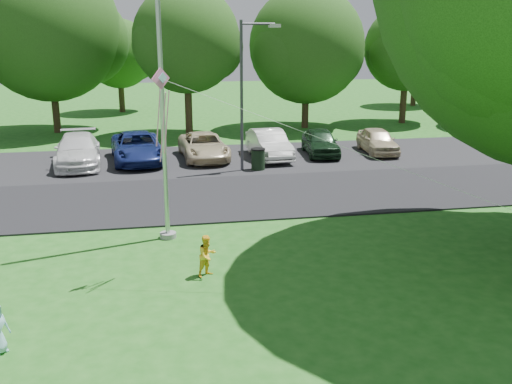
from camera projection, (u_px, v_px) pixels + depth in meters
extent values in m
plane|color=#1D5D18|center=(327.00, 302.00, 13.32)|extent=(120.00, 120.00, 0.00)
cube|color=black|center=(257.00, 195.00, 21.82)|extent=(60.00, 6.00, 0.06)
cube|color=black|center=(232.00, 159.00, 27.97)|extent=(42.00, 7.00, 0.06)
cylinder|color=#B7BABF|center=(161.00, 71.00, 16.07)|extent=(0.14, 0.14, 10.00)
cylinder|color=gray|center=(168.00, 235.00, 17.41)|extent=(0.50, 0.50, 0.16)
cylinder|color=#3F3F44|center=(242.00, 98.00, 24.74)|extent=(0.13, 0.13, 6.55)
cylinder|color=#3F3F44|center=(258.00, 24.00, 24.15)|extent=(1.52, 0.37, 0.09)
cube|color=silver|center=(275.00, 26.00, 24.44)|extent=(0.53, 0.33, 0.15)
cylinder|color=black|center=(258.00, 160.00, 25.63)|extent=(0.60, 0.60, 0.97)
cylinder|color=black|center=(258.00, 149.00, 25.49)|extent=(0.65, 0.65, 0.05)
cylinder|color=#332316|center=(55.00, 107.00, 35.08)|extent=(0.44, 0.44, 3.19)
sphere|color=#193E11|center=(48.00, 29.00, 33.83)|extent=(8.50, 8.50, 8.50)
sphere|color=#193E11|center=(84.00, 40.00, 35.14)|extent=(5.53, 5.53, 5.53)
sphere|color=#193E11|center=(15.00, 37.00, 32.64)|extent=(5.10, 5.10, 5.10)
cylinder|color=#332316|center=(189.00, 106.00, 34.24)|extent=(0.44, 0.44, 3.43)
sphere|color=#193E11|center=(186.00, 39.00, 33.18)|extent=(6.27, 6.27, 6.27)
sphere|color=#193E11|center=(210.00, 47.00, 34.14)|extent=(4.07, 4.07, 4.07)
sphere|color=#193E11|center=(165.00, 45.00, 32.30)|extent=(3.76, 3.76, 3.76)
cylinder|color=#332316|center=(305.00, 107.00, 36.87)|extent=(0.44, 0.44, 2.66)
sphere|color=#193E11|center=(307.00, 46.00, 35.82)|extent=(7.27, 7.27, 7.27)
sphere|color=#193E11|center=(328.00, 54.00, 36.94)|extent=(4.72, 4.72, 4.72)
sphere|color=#193E11|center=(288.00, 52.00, 34.80)|extent=(4.36, 4.36, 4.36)
cylinder|color=#332316|center=(403.00, 101.00, 38.75)|extent=(0.44, 0.44, 3.02)
sphere|color=#193E11|center=(407.00, 48.00, 37.79)|extent=(5.67, 5.67, 5.67)
sphere|color=#193E11|center=(421.00, 54.00, 38.67)|extent=(3.68, 3.68, 3.68)
sphere|color=#193E11|center=(395.00, 53.00, 37.00)|extent=(3.40, 3.40, 3.40)
cylinder|color=#332316|center=(122.00, 95.00, 44.08)|extent=(0.44, 0.44, 2.60)
sphere|color=#193E11|center=(119.00, 54.00, 43.23)|extent=(5.20, 5.20, 5.20)
sphere|color=#193E11|center=(135.00, 58.00, 44.03)|extent=(3.38, 3.38, 3.38)
sphere|color=#193E11|center=(104.00, 58.00, 42.50)|extent=(3.12, 3.12, 3.12)
cylinder|color=#332316|center=(414.00, 90.00, 47.80)|extent=(0.44, 0.44, 2.60)
sphere|color=#193E11|center=(417.00, 52.00, 46.95)|extent=(5.20, 5.20, 5.20)
sphere|color=#193E11|center=(427.00, 56.00, 47.75)|extent=(3.38, 3.38, 3.38)
sphere|color=#193E11|center=(408.00, 55.00, 46.23)|extent=(3.12, 3.12, 3.12)
imported|color=silver|center=(78.00, 150.00, 26.37)|extent=(2.37, 5.03, 1.42)
imported|color=navy|center=(137.00, 147.00, 27.11)|extent=(2.77, 5.18, 1.39)
imported|color=#C6B793|center=(204.00, 146.00, 27.72)|extent=(2.36, 4.64, 1.25)
imported|color=silver|center=(269.00, 144.00, 27.88)|extent=(1.71, 4.27, 1.38)
imported|color=black|center=(320.00, 142.00, 28.65)|extent=(1.93, 3.97, 1.30)
imported|color=#C6B793|center=(378.00, 141.00, 29.09)|extent=(1.80, 3.81, 1.26)
imported|color=yellow|center=(207.00, 256.00, 14.59)|extent=(0.68, 0.64, 1.10)
cube|color=pink|center=(161.00, 79.00, 13.63)|extent=(0.45, 0.34, 0.53)
cube|color=#8CC6E5|center=(163.00, 78.00, 13.60)|extent=(0.22, 0.17, 0.25)
cylinder|color=white|center=(354.00, 151.00, 13.38)|extent=(8.76, 3.10, 3.24)
cylinder|color=pink|center=(158.00, 119.00, 13.87)|extent=(0.18, 0.23, 1.41)
cylinder|color=pink|center=(167.00, 123.00, 13.99)|extent=(0.20, 0.37, 1.61)
cylinder|color=pink|center=(163.00, 128.00, 13.88)|extent=(0.22, 0.54, 1.80)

